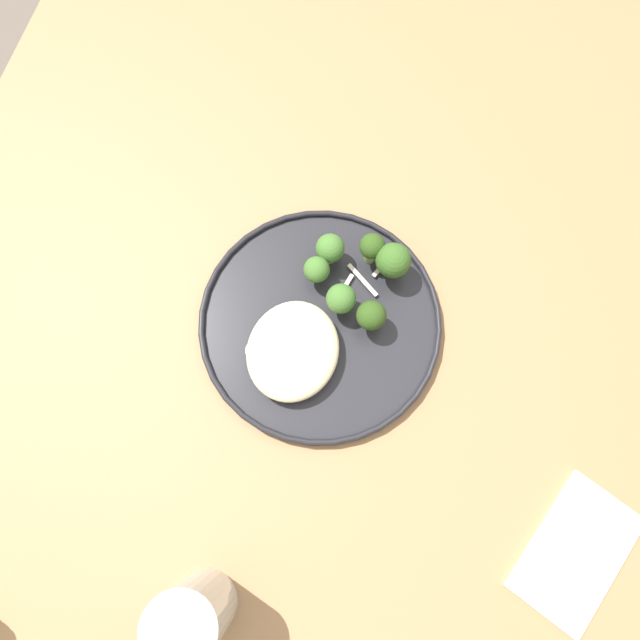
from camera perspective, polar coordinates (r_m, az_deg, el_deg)
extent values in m
plane|color=#665B51|center=(1.43, -1.27, -9.77)|extent=(6.00, 6.00, 0.00)
cube|color=#9E754C|center=(0.72, -2.51, -3.83)|extent=(1.40, 1.00, 0.04)
cube|color=olive|center=(1.41, -12.34, 23.40)|extent=(0.06, 0.06, 0.70)
cube|color=olive|center=(1.37, 25.30, 13.84)|extent=(0.06, 0.06, 0.70)
cylinder|color=#232328|center=(0.70, 0.00, -0.33)|extent=(0.29, 0.29, 0.01)
torus|color=black|center=(0.69, 0.00, -0.15)|extent=(0.29, 0.29, 0.01)
ellipsoid|color=beige|center=(0.67, -2.33, -3.14)|extent=(0.12, 0.11, 0.04)
cylinder|color=#E5C689|center=(0.67, -4.75, -5.45)|extent=(0.03, 0.03, 0.02)
cylinder|color=#958159|center=(0.66, -4.81, -5.32)|extent=(0.03, 0.03, 0.00)
cylinder|color=#DBB77A|center=(0.68, -3.14, -4.15)|extent=(0.03, 0.03, 0.01)
cylinder|color=#8E774F|center=(0.67, -3.17, -4.05)|extent=(0.02, 0.02, 0.00)
cylinder|color=#E5C689|center=(0.68, -1.24, -3.21)|extent=(0.03, 0.03, 0.02)
cylinder|color=#958159|center=(0.67, -1.26, -3.05)|extent=(0.03, 0.03, 0.00)
cylinder|color=beige|center=(0.68, -6.09, -3.08)|extent=(0.03, 0.03, 0.01)
cylinder|color=#988766|center=(0.67, -6.15, -2.95)|extent=(0.03, 0.03, 0.00)
cylinder|color=#DBB77A|center=(0.67, -0.55, -5.24)|extent=(0.03, 0.03, 0.01)
cylinder|color=#8E774F|center=(0.67, -0.55, -5.13)|extent=(0.03, 0.03, 0.00)
cylinder|color=#89A356|center=(0.71, 6.90, 5.00)|extent=(0.01, 0.01, 0.02)
sphere|color=#386023|center=(0.69, 7.16, 5.80)|extent=(0.04, 0.04, 0.04)
cylinder|color=#7A994C|center=(0.69, 2.00, 1.52)|extent=(0.02, 0.02, 0.02)
sphere|color=#42702D|center=(0.67, 2.07, 2.11)|extent=(0.04, 0.04, 0.04)
cylinder|color=#7A994C|center=(0.71, -0.71, 4.47)|extent=(0.01, 0.01, 0.02)
sphere|color=#42702D|center=(0.69, -0.73, 5.07)|extent=(0.03, 0.03, 0.03)
cylinder|color=#89A356|center=(0.71, 0.96, 6.32)|extent=(0.02, 0.02, 0.02)
sphere|color=#42702D|center=(0.69, 0.99, 7.04)|extent=(0.03, 0.03, 0.03)
cylinder|color=#7A994C|center=(0.69, 4.87, -0.10)|extent=(0.01, 0.01, 0.02)
sphere|color=#2D4C19|center=(0.67, 5.03, 0.45)|extent=(0.03, 0.03, 0.03)
cylinder|color=#89A356|center=(0.71, 4.95, 6.41)|extent=(0.02, 0.02, 0.03)
sphere|color=#2D4C19|center=(0.69, 5.13, 7.18)|extent=(0.03, 0.03, 0.03)
cube|color=silver|center=(0.71, 4.17, 3.91)|extent=(0.03, 0.05, 0.00)
cube|color=silver|center=(0.70, 2.34, 3.08)|extent=(0.04, 0.02, 0.00)
cube|color=silver|center=(0.72, 6.34, 5.63)|extent=(0.05, 0.02, 0.00)
cylinder|color=silver|center=(0.64, -12.29, -26.38)|extent=(0.07, 0.07, 0.13)
cylinder|color=silver|center=(0.67, -11.68, -25.90)|extent=(0.06, 0.06, 0.06)
cube|color=silver|center=(0.74, 23.70, -20.07)|extent=(0.17, 0.14, 0.01)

